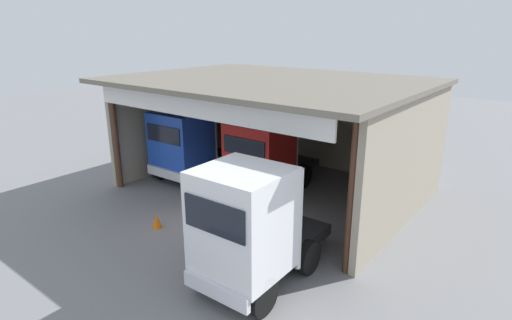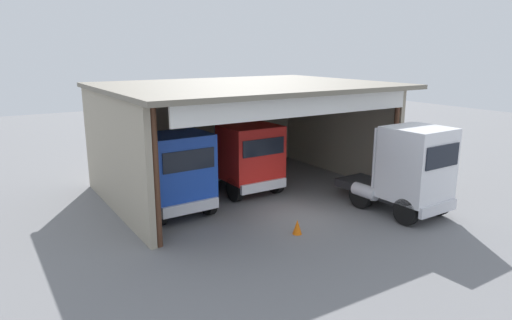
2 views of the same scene
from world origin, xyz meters
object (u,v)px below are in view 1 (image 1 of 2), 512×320
at_px(truck_blue_left_bay, 185,144).
at_px(oil_drum, 363,171).
at_px(traffic_cone, 157,221).
at_px(truck_red_right_bay, 264,156).
at_px(tool_cart, 383,181).
at_px(truck_white_center_right_bay, 249,227).

bearing_deg(truck_blue_left_bay, oil_drum, -144.43).
bearing_deg(traffic_cone, truck_blue_left_bay, 125.07).
distance_m(truck_red_right_bay, tool_cart, 5.73).
relative_size(truck_white_center_right_bay, traffic_cone, 9.08).
bearing_deg(truck_red_right_bay, truck_white_center_right_bay, 122.92).
bearing_deg(oil_drum, tool_cart, -30.83).
bearing_deg(tool_cart, truck_blue_left_bay, -151.12).
distance_m(truck_red_right_bay, truck_white_center_right_bay, 7.46).
bearing_deg(truck_blue_left_bay, truck_red_right_bay, -166.93).
bearing_deg(oil_drum, truck_blue_left_bay, -142.63).
relative_size(truck_blue_left_bay, tool_cart, 4.38).
height_order(oil_drum, traffic_cone, oil_drum).
bearing_deg(traffic_cone, truck_white_center_right_bay, -8.48).
xyz_separation_m(truck_white_center_right_bay, traffic_cone, (-5.17, 0.77, -1.66)).
height_order(truck_white_center_right_bay, traffic_cone, truck_white_center_right_bay).
relative_size(truck_red_right_bay, traffic_cone, 9.09).
bearing_deg(tool_cart, truck_white_center_right_bay, -91.10).
xyz_separation_m(oil_drum, tool_cart, (1.31, -0.78, 0.03)).
bearing_deg(truck_white_center_right_bay, truck_blue_left_bay, -33.22).
bearing_deg(oil_drum, traffic_cone, -112.52).
relative_size(truck_blue_left_bay, oil_drum, 4.67).
bearing_deg(traffic_cone, oil_drum, 67.48).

